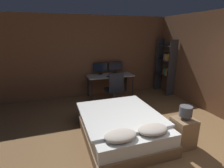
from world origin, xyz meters
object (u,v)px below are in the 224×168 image
at_px(monitor_right, 116,67).
at_px(desk, 110,78).
at_px(bed, 121,126).
at_px(bedside_lamp, 186,111).
at_px(nightstand, 183,132).
at_px(office_chair, 114,91).
at_px(keyboard, 112,76).
at_px(monitor_left, 100,68).
at_px(bookshelf, 167,64).
at_px(computer_mouse, 120,75).

bearing_deg(monitor_right, desk, -139.58).
height_order(bed, bedside_lamp, bedside_lamp).
distance_m(nightstand, office_chair, 2.45).
relative_size(desk, keyboard, 4.21).
relative_size(desk, office_chair, 1.51).
xyz_separation_m(monitor_left, bookshelf, (2.30, -0.52, 0.07)).
relative_size(monitor_right, keyboard, 1.36).
height_order(monitor_left, office_chair, monitor_left).
bearing_deg(bed, nightstand, -32.84).
relative_size(bed, monitor_right, 3.90).
bearing_deg(monitor_right, nightstand, -86.82).
xyz_separation_m(desk, monitor_left, (-0.27, 0.23, 0.32)).
xyz_separation_m(keyboard, office_chair, (-0.10, -0.50, -0.34)).
relative_size(desk, monitor_left, 3.08).
bearing_deg(nightstand, bed, 147.16).
distance_m(nightstand, bookshelf, 3.32).
relative_size(nightstand, computer_mouse, 8.18).
bearing_deg(monitor_left, bed, -96.11).
distance_m(bed, bedside_lamp, 1.30).
bearing_deg(bookshelf, bedside_lamp, -119.02).
bearing_deg(office_chair, computer_mouse, 52.66).
bearing_deg(keyboard, bookshelf, -1.44).
bearing_deg(office_chair, desk, 81.86).
bearing_deg(desk, monitor_left, 139.58).
distance_m(keyboard, computer_mouse, 0.27).
distance_m(bed, office_chair, 1.79).
relative_size(nightstand, desk, 0.37).
bearing_deg(monitor_left, nightstand, -77.60).
bearing_deg(desk, keyboard, -90.00).
distance_m(desk, monitor_right, 0.48).
relative_size(desk, monitor_right, 3.08).
relative_size(nightstand, monitor_right, 1.14).
bearing_deg(desk, monitor_right, 40.42).
distance_m(nightstand, desk, 3.17).
bearing_deg(monitor_left, monitor_right, 0.00).
height_order(monitor_right, office_chair, monitor_right).
relative_size(bedside_lamp, keyboard, 0.70).
bearing_deg(office_chair, bed, -104.89).
distance_m(bed, monitor_right, 2.90).
height_order(bed, office_chair, office_chair).
height_order(desk, monitor_left, monitor_left).
height_order(nightstand, office_chair, office_chair).
relative_size(bed, office_chair, 1.91).
relative_size(monitor_right, office_chair, 0.49).
bearing_deg(monitor_left, bookshelf, -12.62).
distance_m(computer_mouse, bookshelf, 1.78).
relative_size(bed, computer_mouse, 28.04).
bearing_deg(bedside_lamp, monitor_right, 93.18).
distance_m(bed, monitor_left, 2.79).
relative_size(keyboard, bookshelf, 0.19).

